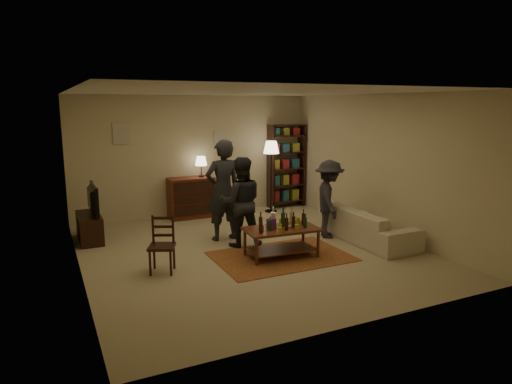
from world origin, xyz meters
TOP-DOWN VIEW (x-y plane):
  - floor at (0.00, 0.00)m, footprint 6.00×6.00m
  - room_shell at (-0.65, 2.98)m, footprint 6.00×6.00m
  - rug at (0.33, -0.52)m, footprint 2.20×1.50m
  - coffee_table at (0.33, -0.52)m, footprint 1.25×0.74m
  - dining_chair at (-1.61, -0.34)m, footprint 0.50×0.50m
  - tv_stand at (-2.44, 1.80)m, footprint 0.40×1.00m
  - dresser at (-0.19, 2.71)m, footprint 1.00×0.50m
  - bookshelf at (2.25, 2.78)m, footprint 0.90×0.34m
  - floor_lamp at (1.65, 2.43)m, footprint 0.36×0.36m
  - sofa at (2.20, -0.40)m, footprint 0.81×2.08m
  - person_left at (-0.17, 0.83)m, footprint 0.70×0.48m
  - person_right at (-0.03, 0.32)m, footprint 0.92×0.80m
  - person_by_sofa at (1.70, 0.12)m, footprint 0.90×1.10m

SIDE VIEW (x-z plane):
  - floor at x=0.00m, z-range 0.00..0.00m
  - rug at x=0.33m, z-range 0.00..0.01m
  - sofa at x=2.20m, z-range 0.00..0.61m
  - tv_stand at x=-2.44m, z-range -0.14..0.91m
  - coffee_table at x=0.33m, z-range 0.01..0.84m
  - dining_chair at x=-1.61m, z-range 0.02..0.89m
  - dresser at x=-0.19m, z-range -0.20..1.16m
  - person_by_sofa at x=1.70m, z-range 0.00..1.48m
  - person_right at x=-0.03m, z-range 0.00..1.60m
  - person_left at x=-0.17m, z-range 0.00..1.87m
  - bookshelf at x=2.25m, z-range 0.03..2.04m
  - floor_lamp at x=1.65m, z-range 0.58..2.24m
  - room_shell at x=-0.65m, z-range -1.19..4.81m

